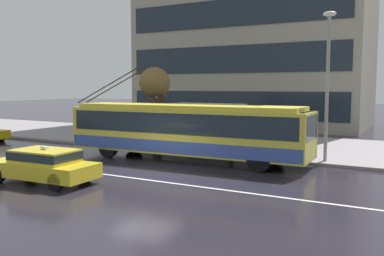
% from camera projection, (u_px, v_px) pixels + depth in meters
% --- Properties ---
extents(ground_plane, '(160.00, 160.00, 0.00)m').
position_uv_depth(ground_plane, '(146.00, 172.00, 17.85)').
color(ground_plane, '#25212B').
extents(sidewalk_slab, '(80.00, 10.00, 0.14)m').
position_uv_depth(sidewalk_slab, '(237.00, 143.00, 26.50)').
color(sidewalk_slab, gray).
rests_on(sidewalk_slab, ground_plane).
extents(lane_centre_line, '(72.00, 0.14, 0.01)m').
position_uv_depth(lane_centre_line, '(129.00, 177.00, 16.81)').
color(lane_centre_line, silver).
rests_on(lane_centre_line, ground_plane).
extents(trolleybus, '(12.68, 2.88, 4.64)m').
position_uv_depth(trolleybus, '(186.00, 130.00, 20.59)').
color(trolleybus, gold).
rests_on(trolleybus, ground_plane).
extents(taxi_oncoming_near, '(4.43, 1.99, 1.39)m').
position_uv_depth(taxi_oncoming_near, '(43.00, 164.00, 15.92)').
color(taxi_oncoming_near, yellow).
rests_on(taxi_oncoming_near, ground_plane).
extents(bus_shelter, '(4.27, 1.60, 2.51)m').
position_uv_depth(bus_shelter, '(209.00, 115.00, 24.12)').
color(bus_shelter, gray).
rests_on(bus_shelter, sidewalk_slab).
extents(pedestrian_at_shelter, '(1.36, 1.36, 2.04)m').
position_uv_depth(pedestrian_at_shelter, '(231.00, 121.00, 22.59)').
color(pedestrian_at_shelter, '#2D2C54').
rests_on(pedestrian_at_shelter, sidewalk_slab).
extents(pedestrian_approaching_curb, '(1.41, 1.41, 1.97)m').
position_uv_depth(pedestrian_approaching_curb, '(160.00, 117.00, 26.02)').
color(pedestrian_approaching_curb, '#212A4B').
rests_on(pedestrian_approaching_curb, sidewalk_slab).
extents(pedestrian_walking_past, '(1.08, 1.08, 1.97)m').
position_uv_depth(pedestrian_walking_past, '(244.00, 120.00, 23.81)').
color(pedestrian_walking_past, '#282751').
rests_on(pedestrian_walking_past, sidewalk_slab).
extents(street_lamp, '(0.60, 0.32, 6.89)m').
position_uv_depth(street_lamp, '(328.00, 74.00, 19.35)').
color(street_lamp, gray).
rests_on(street_lamp, sidewalk_slab).
extents(street_tree_bare, '(1.88, 2.00, 4.64)m').
position_uv_depth(street_tree_bare, '(155.00, 85.00, 25.25)').
color(street_tree_bare, brown).
rests_on(street_tree_bare, sidewalk_slab).
extents(office_tower_corner_left, '(20.74, 10.99, 23.19)m').
position_uv_depth(office_tower_corner_left, '(254.00, 0.00, 38.96)').
color(office_tower_corner_left, '#9C9683').
rests_on(office_tower_corner_left, ground_plane).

